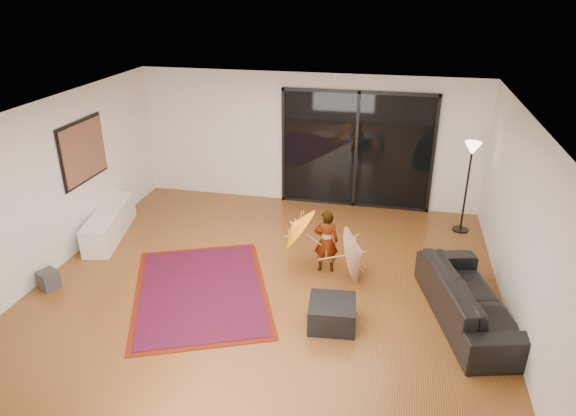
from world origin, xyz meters
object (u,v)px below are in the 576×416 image
(sofa, at_px, (471,299))
(child, at_px, (326,241))
(media_console, at_px, (110,223))
(ottoman, at_px, (332,313))

(sofa, relative_size, child, 2.16)
(media_console, relative_size, ottoman, 2.90)
(media_console, relative_size, child, 1.73)
(media_console, height_order, ottoman, media_console)
(sofa, bearing_deg, child, 52.67)
(sofa, bearing_deg, media_console, 63.60)
(ottoman, bearing_deg, child, 101.89)
(media_console, xyz_separation_m, child, (4.06, -0.39, 0.28))
(sofa, bearing_deg, ottoman, 91.23)
(media_console, bearing_deg, sofa, -24.78)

